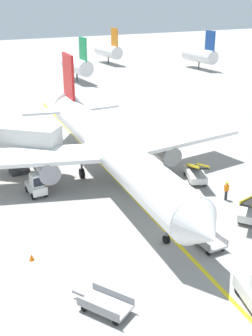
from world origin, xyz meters
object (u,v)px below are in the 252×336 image
safety_cone_nose_left (32,257)px  belt_loader_forward_hold (252,209)px  baggage_cart_loaded (105,305)px  safety_cone_tail_area (47,184)px  airliner (108,146)px  baggage_tug_near_wing (36,185)px  safety_cone_nose_right (176,150)px  belt_loader_aft_hold (195,173)px  safety_cone_wingtip_left (123,156)px  baggage_cart_empty_trailing (206,240)px  ground_crew_marshaller (226,190)px

safety_cone_nose_left → belt_loader_forward_hold: bearing=-7.9°
baggage_cart_loaded → safety_cone_tail_area: (2.70, 17.97, -0.25)m
airliner → baggage_cart_loaded: (-8.27, -16.48, -2.95)m
airliner → baggage_tug_near_wing: airliner is taller
airliner → safety_cone_nose_right: bearing=20.6°
belt_loader_aft_hold → baggage_cart_loaded: bearing=-140.7°
belt_loader_forward_hold → airliner: bearing=118.9°
safety_cone_wingtip_left → safety_cone_tail_area: bearing=-161.6°
safety_cone_nose_left → safety_cone_tail_area: bearing=66.6°
baggage_cart_empty_trailing → safety_cone_tail_area: size_ratio=8.55×
belt_loader_aft_hold → safety_cone_nose_right: belt_loader_aft_hold is taller
ground_crew_marshaller → baggage_cart_empty_trailing: bearing=-140.0°
safety_cone_tail_area → baggage_tug_near_wing: bearing=-133.9°
belt_loader_aft_hold → safety_cone_nose_right: (2.98, 7.66, -0.56)m
safety_cone_wingtip_left → safety_cone_tail_area: 10.02m
baggage_tug_near_wing → ground_crew_marshaller: (13.91, -8.53, -0.02)m
baggage_tug_near_wing → belt_loader_aft_hold: bearing=-15.3°
belt_loader_aft_hold → safety_cone_nose_left: 18.47m
safety_cone_nose_left → safety_cone_tail_area: same height
belt_loader_aft_hold → baggage_cart_loaded: (-15.43, -12.63, -0.31)m
baggage_tug_near_wing → baggage_cart_empty_trailing: 15.72m
safety_cone_nose_right → safety_cone_tail_area: (-15.71, -2.33, 0.00)m
safety_cone_tail_area → airliner: bearing=-14.9°
baggage_cart_empty_trailing → baggage_cart_loaded: bearing=-162.4°
safety_cone_nose_right → safety_cone_wingtip_left: size_ratio=1.00×
airliner → ground_crew_marshaller: size_ratio=20.79×
airliner → belt_loader_forward_hold: size_ratio=7.35×
baggage_tug_near_wing → belt_loader_forward_hold: bearing=-41.4°
belt_loader_forward_hold → safety_cone_wingtip_left: size_ratio=10.92×
belt_loader_aft_hold → ground_crew_marshaller: belt_loader_aft_hold is taller
safety_cone_tail_area → baggage_cart_loaded: bearing=-98.5°
belt_loader_forward_hold → baggage_cart_empty_trailing: 5.93m
baggage_tug_near_wing → ground_crew_marshaller: bearing=-31.5°
baggage_tug_near_wing → safety_cone_nose_left: 10.24m
belt_loader_forward_hold → safety_cone_nose_right: size_ratio=10.92×
safety_cone_wingtip_left → baggage_cart_loaded: bearing=-120.0°
airliner → safety_cone_nose_right: size_ratio=80.31×
safety_cone_nose_left → safety_cone_wingtip_left: 20.20m
baggage_cart_loaded → baggage_cart_empty_trailing: bearing=17.6°
airliner → safety_cone_nose_left: bearing=-137.2°
safety_cone_nose_left → safety_cone_tail_area: size_ratio=1.00×
belt_loader_forward_hold → ground_crew_marshaller: 3.48m
baggage_cart_loaded → safety_cone_tail_area: bearing=81.5°
baggage_tug_near_wing → safety_cone_nose_right: size_ratio=5.52×
belt_loader_forward_hold → belt_loader_aft_hold: 8.14m
belt_loader_aft_hold → ground_crew_marshaller: (-0.23, -4.66, 0.13)m
belt_loader_aft_hold → safety_cone_nose_left: (-17.54, -5.76, -0.56)m
baggage_cart_empty_trailing → safety_cone_tail_area: baggage_cart_empty_trailing is taller
airliner → belt_loader_forward_hold: (6.62, -11.98, -2.64)m
belt_loader_forward_hold → safety_cone_tail_area: (-12.18, 13.46, -0.56)m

